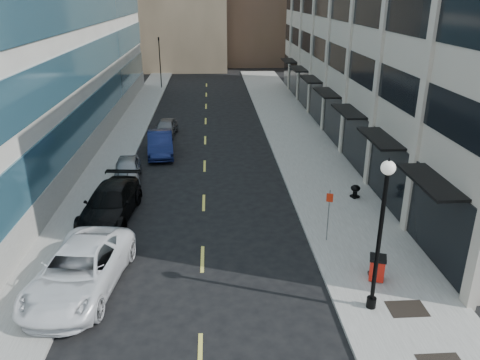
{
  "coord_description": "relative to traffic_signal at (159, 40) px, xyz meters",
  "views": [
    {
      "loc": [
        0.55,
        -10.02,
        11.01
      ],
      "look_at": [
        1.89,
        11.43,
        2.36
      ],
      "focal_mm": 35.0,
      "sensor_mm": 36.0,
      "label": 1
    }
  ],
  "objects": [
    {
      "name": "car_blue_sedan",
      "position": [
        2.3,
        -25.35,
        -4.89
      ],
      "size": [
        2.26,
        5.18,
        1.65
      ],
      "primitive_type": "imported",
      "rotation": [
        0.0,
        0.0,
        0.1
      ],
      "color": "#131B47",
      "rests_on": "ground"
    },
    {
      "name": "sidewalk_right",
      "position": [
        13.0,
        -28.0,
        -5.64
      ],
      "size": [
        5.0,
        80.0,
        0.15
      ],
      "primitive_type": "cube",
      "color": "gray",
      "rests_on": "ground"
    },
    {
      "name": "sidewalk_left",
      "position": [
        -1.0,
        -28.0,
        -5.64
      ],
      "size": [
        3.0,
        80.0,
        0.15
      ],
      "primitive_type": "cube",
      "color": "gray",
      "rests_on": "ground"
    },
    {
      "name": "sign_post",
      "position": [
        11.33,
        -38.91,
        -3.93
      ],
      "size": [
        0.29,
        0.13,
        2.56
      ],
      "rotation": [
        0.0,
        0.0,
        -0.33
      ],
      "color": "slate",
      "rests_on": "sidewalk_right"
    },
    {
      "name": "traffic_signal",
      "position": [
        0.0,
        0.0,
        0.0
      ],
      "size": [
        0.66,
        0.66,
        6.98
      ],
      "color": "black",
      "rests_on": "ground"
    },
    {
      "name": "grate_far",
      "position": [
        13.1,
        -44.2,
        -5.56
      ],
      "size": [
        1.4,
        1.0,
        0.01
      ],
      "primitive_type": "cube",
      "color": "black",
      "rests_on": "sidewalk_right"
    },
    {
      "name": "road_centerline",
      "position": [
        5.5,
        -31.0,
        -5.71
      ],
      "size": [
        0.15,
        68.2,
        0.01
      ],
      "color": "#D8CC4C",
      "rests_on": "ground"
    },
    {
      "name": "urn_planter",
      "position": [
        14.1,
        -34.11,
        -5.12
      ],
      "size": [
        0.54,
        0.54,
        0.74
      ],
      "rotation": [
        0.0,
        0.0,
        0.39
      ],
      "color": "black",
      "rests_on": "sidewalk_right"
    },
    {
      "name": "trash_bin",
      "position": [
        12.58,
        -42.25,
        -5.0
      ],
      "size": [
        0.82,
        0.82,
        1.06
      ],
      "rotation": [
        0.0,
        0.0,
        -0.33
      ],
      "color": "red",
      "rests_on": "sidewalk_right"
    },
    {
      "name": "car_white_van",
      "position": [
        0.74,
        -42.0,
        -4.83
      ],
      "size": [
        3.77,
        6.73,
        1.78
      ],
      "primitive_type": "imported",
      "rotation": [
        0.0,
        0.0,
        -0.13
      ],
      "color": "white",
      "rests_on": "ground"
    },
    {
      "name": "car_grey_sedan",
      "position": [
        2.3,
        -20.49,
        -5.04
      ],
      "size": [
        1.93,
        4.12,
        1.36
      ],
      "primitive_type": "imported",
      "rotation": [
        0.0,
        0.0,
        -0.08
      ],
      "color": "slate",
      "rests_on": "ground"
    },
    {
      "name": "building_right",
      "position": [
        22.44,
        -21.01,
        3.28
      ],
      "size": [
        15.3,
        46.5,
        18.25
      ],
      "color": "#B9AC9C",
      "rests_on": "ground"
    },
    {
      "name": "car_silver_sedan",
      "position": [
        0.7,
        -30.26,
        -5.02
      ],
      "size": [
        2.05,
        4.24,
        1.4
      ],
      "primitive_type": "imported",
      "rotation": [
        0.0,
        0.0,
        0.1
      ],
      "color": "gray",
      "rests_on": "ground"
    },
    {
      "name": "car_black_pickup",
      "position": [
        0.7,
        -35.56,
        -4.88
      ],
      "size": [
        2.89,
        5.99,
        1.68
      ],
      "primitive_type": "imported",
      "rotation": [
        0.0,
        0.0,
        -0.1
      ],
      "color": "black",
      "rests_on": "ground"
    },
    {
      "name": "lamppost",
      "position": [
        11.8,
        -44.0,
        -2.11
      ],
      "size": [
        0.49,
        0.49,
        5.9
      ],
      "color": "black",
      "rests_on": "sidewalk_right"
    }
  ]
}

